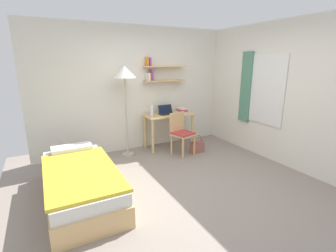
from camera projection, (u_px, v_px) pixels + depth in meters
The scene contains 11 objects.
ground_plane at pixel (188, 185), 3.86m from camera, with size 5.28×5.28×0.00m, color gray.
wall_back at pixel (139, 89), 5.25m from camera, with size 4.40×0.27×2.60m.
wall_right at pixel (282, 94), 4.46m from camera, with size 0.10×4.40×2.60m.
bed at pixel (81, 182), 3.44m from camera, with size 0.91×1.95×0.54m.
desk at pixel (169, 121), 5.41m from camera, with size 1.07×0.51×0.76m.
desk_chair at pixel (181, 132), 5.04m from camera, with size 0.50×0.49×0.87m.
standing_lamp at pixel (125, 76), 4.68m from camera, with size 0.43×0.43×1.80m.
laptop at pixel (166, 112), 5.39m from camera, with size 0.33×0.21×0.19m.
water_bottle at pixel (152, 111), 5.13m from camera, with size 0.07×0.07×0.24m, color silver.
book_stack at pixel (182, 110), 5.55m from camera, with size 0.19×0.24×0.11m.
handbag at pixel (197, 147), 5.19m from camera, with size 0.30×0.11×0.39m.
Camera 1 is at (-1.89, -2.95, 1.89)m, focal length 26.21 mm.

